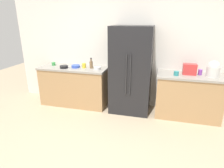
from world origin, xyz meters
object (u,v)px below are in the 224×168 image
at_px(cup_a, 54,64).
at_px(bowl_a, 76,66).
at_px(refrigerator, 131,71).
at_px(toaster, 190,69).
at_px(rice_cooker, 213,69).
at_px(bottle_a, 91,64).
at_px(cup_c, 84,66).
at_px(cup_d, 200,72).
at_px(bowl_b, 64,67).
at_px(cup_b, 176,73).
at_px(bowl_c, 97,68).

distance_m(cup_a, bowl_a, 0.59).
height_order(refrigerator, toaster, refrigerator).
bearing_deg(rice_cooker, bottle_a, 179.23).
bearing_deg(bottle_a, toaster, 0.34).
relative_size(bottle_a, cup_c, 2.20).
height_order(rice_cooker, cup_c, rice_cooker).
xyz_separation_m(toaster, cup_d, (0.20, 0.03, -0.05)).
bearing_deg(rice_cooker, bowl_b, -177.76).
xyz_separation_m(rice_cooker, cup_b, (-0.65, -0.09, -0.10)).
bearing_deg(bottle_a, refrigerator, -1.83).
bearing_deg(rice_cooker, cup_b, -172.11).
height_order(bottle_a, bowl_a, bottle_a).
height_order(bottle_a, cup_a, bottle_a).
relative_size(cup_d, bowl_a, 0.56).
relative_size(cup_a, bowl_b, 0.47).
height_order(toaster, cup_a, toaster).
bearing_deg(refrigerator, bowl_b, -175.24).
xyz_separation_m(rice_cooker, bottle_a, (-2.42, 0.03, -0.06)).
xyz_separation_m(cup_c, bowl_c, (0.32, -0.04, -0.02)).
bearing_deg(bowl_c, cup_d, 2.79).
xyz_separation_m(cup_a, bowl_a, (0.59, -0.07, -0.01)).
xyz_separation_m(bottle_a, cup_b, (1.77, -0.12, -0.05)).
height_order(rice_cooker, bowl_c, rice_cooker).
bearing_deg(bowl_a, cup_d, 1.73).
relative_size(cup_b, bowl_b, 0.54).
relative_size(refrigerator, rice_cooker, 5.94).
bearing_deg(refrigerator, bottle_a, 178.17).
relative_size(toaster, cup_a, 3.00).
xyz_separation_m(bowl_a, bowl_c, (0.51, -0.02, -0.00)).
xyz_separation_m(refrigerator, bowl_b, (-1.47, -0.12, 0.02)).
height_order(bottle_a, cup_b, bottle_a).
relative_size(rice_cooker, cup_c, 2.91).
height_order(bowl_a, bowl_b, same).
height_order(rice_cooker, cup_a, rice_cooker).
xyz_separation_m(cup_a, bowl_c, (1.10, -0.09, -0.01)).
xyz_separation_m(toaster, bottle_a, (-2.02, -0.01, -0.02)).
distance_m(cup_c, bowl_c, 0.33).
relative_size(toaster, cup_b, 2.62).
bearing_deg(cup_b, toaster, 28.70).
distance_m(refrigerator, cup_d, 1.34).
height_order(cup_b, bowl_c, cup_b).
distance_m(cup_a, cup_b, 2.72).
distance_m(rice_cooker, bottle_a, 2.42).
relative_size(bottle_a, bowl_c, 1.56).
bearing_deg(cup_d, cup_b, -160.07).
bearing_deg(bowl_b, cup_b, 0.67).
xyz_separation_m(cup_a, cup_c, (0.78, -0.05, 0.01)).
bearing_deg(cup_d, toaster, -172.32).
relative_size(toaster, bowl_a, 1.35).
bearing_deg(cup_c, bowl_c, -7.61).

